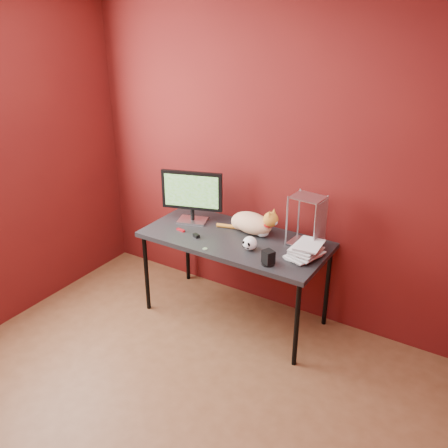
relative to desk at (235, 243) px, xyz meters
The scene contains 11 objects.
room 1.57m from the desk, 83.75° to the right, with size 3.52×3.52×2.61m.
desk is the anchor object (origin of this frame).
monitor 0.56m from the desk, behind, with size 0.50×0.23×0.45m.
cat 0.22m from the desk, 63.95° to the left, with size 0.55×0.25×0.26m.
skull_mug 0.26m from the desk, 30.95° to the right, with size 0.11×0.11×0.11m.
speaker 0.50m from the desk, 30.44° to the right, with size 0.10×0.10×0.11m.
book_stack 0.85m from the desk, ahead, with size 0.25×0.29×1.23m.
wire_rack 0.61m from the desk, 19.69° to the left, with size 0.25×0.21×0.41m.
pocket_knife 0.47m from the desk, 163.99° to the right, with size 0.08×0.02×0.02m, color maroon.
black_gadget 0.32m from the desk, 149.77° to the right, with size 0.06×0.03×0.03m, color black.
washer 0.31m from the desk, 108.17° to the right, with size 0.04×0.04×0.00m, color #BDBCC2.
Camera 1 is at (1.67, -1.72, 2.51)m, focal length 40.00 mm.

